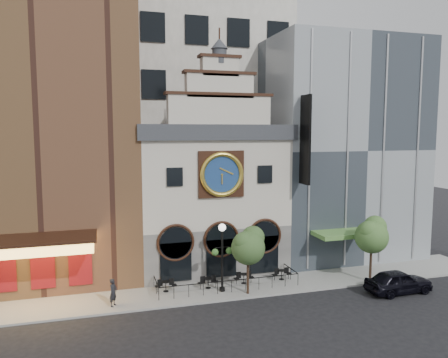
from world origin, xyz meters
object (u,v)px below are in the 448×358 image
bistro_0 (166,285)px  tree_left (249,245)px  lamppost (222,250)px  car_right (399,281)px  pedestrian (113,292)px  bistro_2 (244,278)px  bistro_3 (282,274)px  bistro_1 (208,282)px  tree_right (372,234)px

bistro_0 → tree_left: tree_left is taller
bistro_0 → lamppost: size_ratio=0.31×
car_right → pedestrian: bearing=79.9°
bistro_2 → pedestrian: pedestrian is taller
bistro_0 → lamppost: lamppost is taller
bistro_2 → bistro_3: bearing=-0.0°
bistro_1 → bistro_2: same height
pedestrian → tree_right: bearing=-59.7°
bistro_0 → bistro_3: size_ratio=1.00×
car_right → lamppost: (-12.44, 3.62, 2.41)m
bistro_3 → car_right: (7.23, -4.69, 0.24)m
bistro_3 → tree_right: 7.67m
bistro_3 → pedestrian: bearing=-172.8°
bistro_0 → bistro_2: (6.03, -0.01, 0.00)m
car_right → lamppost: bearing=72.3°
bistro_3 → lamppost: (-5.21, -1.07, 2.65)m
bistro_2 → tree_right: (9.70, -2.29, 3.30)m
car_right → pedestrian: 20.45m
car_right → lamppost: lamppost is taller
pedestrian → lamppost: lamppost is taller
lamppost → bistro_0: bearing=160.5°
bistro_0 → tree_left: bearing=-19.6°
bistro_0 → car_right: car_right is taller
bistro_2 → pedestrian: 9.97m
bistro_3 → tree_left: 5.11m
bistro_1 → tree_left: bearing=-35.7°
bistro_1 → bistro_0: bearing=176.3°
bistro_1 → car_right: 14.03m
bistro_2 → tree_left: size_ratio=0.32×
bistro_3 → bistro_0: bearing=179.9°
tree_right → bistro_1: bearing=170.6°
bistro_0 → car_right: size_ratio=0.31×
bistro_3 → lamppost: size_ratio=0.31×
bistro_3 → tree_left: bearing=-150.2°
bistro_0 → bistro_3: (9.19, -0.01, 0.00)m
pedestrian → tree_left: 9.84m
bistro_3 → car_right: bearing=-33.0°
tree_right → bistro_0: bearing=171.7°
bistro_3 → car_right: size_ratio=0.31×
car_right → tree_left: (-10.75, 2.67, 2.88)m
bistro_1 → bistro_3: 6.05m
pedestrian → lamppost: 8.09m
tree_left → bistro_3: bearing=29.8°
bistro_2 → bistro_3: 3.16m
bistro_2 → pedestrian: bearing=-170.5°
bistro_3 → pedestrian: 13.10m
bistro_0 → car_right: (16.43, -4.70, 0.24)m
car_right → tree_right: size_ratio=0.98×
lamppost → car_right: bearing=-20.5°
bistro_3 → tree_left: (-3.52, -2.02, 3.12)m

